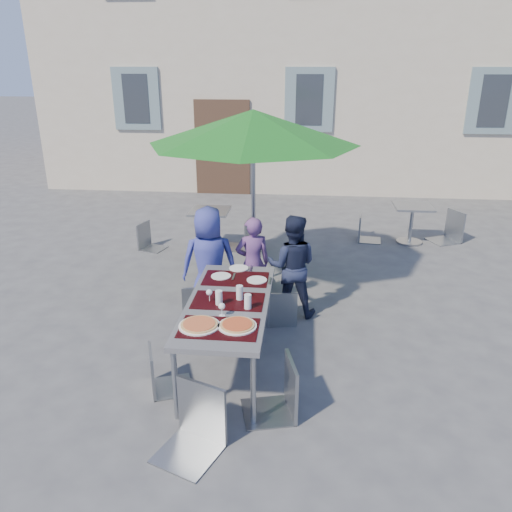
# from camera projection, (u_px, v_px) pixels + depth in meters

# --- Properties ---
(ground) EXTENTS (90.00, 90.00, 0.00)m
(ground) POSITION_uv_depth(u_px,v_px,m) (301.00, 375.00, 5.06)
(ground) COLOR #454447
(ground) RESTS_ON ground
(dining_table) EXTENTS (0.80, 1.85, 0.76)m
(dining_table) POSITION_uv_depth(u_px,v_px,m) (228.00, 306.00, 4.96)
(dining_table) COLOR #414146
(dining_table) RESTS_ON ground
(pizza_near_left) EXTENTS (0.37, 0.37, 0.03)m
(pizza_near_left) POSITION_uv_depth(u_px,v_px,m) (199.00, 325.00, 4.45)
(pizza_near_left) COLOR white
(pizza_near_left) RESTS_ON dining_table
(pizza_near_right) EXTENTS (0.35, 0.35, 0.03)m
(pizza_near_right) POSITION_uv_depth(u_px,v_px,m) (237.00, 325.00, 4.45)
(pizza_near_right) COLOR white
(pizza_near_right) RESTS_ON dining_table
(glassware) EXTENTS (0.46, 0.43, 0.15)m
(glassware) POSITION_uv_depth(u_px,v_px,m) (231.00, 298.00, 4.83)
(glassware) COLOR silver
(glassware) RESTS_ON dining_table
(place_settings) EXTENTS (0.66, 0.53, 0.01)m
(place_settings) POSITION_uv_depth(u_px,v_px,m) (239.00, 275.00, 5.54)
(place_settings) COLOR white
(place_settings) RESTS_ON dining_table
(child_0) EXTENTS (0.75, 0.57, 1.39)m
(child_0) POSITION_uv_depth(u_px,v_px,m) (209.00, 262.00, 6.06)
(child_0) COLOR #353B92
(child_0) RESTS_ON ground
(child_1) EXTENTS (0.50, 0.39, 1.20)m
(child_1) POSITION_uv_depth(u_px,v_px,m) (253.00, 263.00, 6.29)
(child_1) COLOR #673D7E
(child_1) RESTS_ON ground
(child_2) EXTENTS (0.64, 0.38, 1.29)m
(child_2) POSITION_uv_depth(u_px,v_px,m) (292.00, 266.00, 6.09)
(child_2) COLOR #1B213C
(child_2) RESTS_ON ground
(chair_0) EXTENTS (0.56, 0.56, 1.05)m
(chair_0) POSITION_uv_depth(u_px,v_px,m) (201.00, 278.00, 5.80)
(chair_0) COLOR gray
(chair_0) RESTS_ON ground
(chair_1) EXTENTS (0.48, 0.49, 0.91)m
(chair_1) POSITION_uv_depth(u_px,v_px,m) (251.00, 277.00, 6.05)
(chair_1) COLOR #8F959A
(chair_1) RESTS_ON ground
(chair_2) EXTENTS (0.42, 0.42, 0.84)m
(chair_2) POSITION_uv_depth(u_px,v_px,m) (281.00, 287.00, 5.89)
(chair_2) COLOR gray
(chair_2) RESTS_ON ground
(chair_3) EXTENTS (0.49, 0.48, 0.85)m
(chair_3) POSITION_uv_depth(u_px,v_px,m) (160.00, 345.00, 4.66)
(chair_3) COLOR gray
(chair_3) RESTS_ON ground
(chair_4) EXTENTS (0.54, 0.54, 0.99)m
(chair_4) POSITION_uv_depth(u_px,v_px,m) (280.00, 356.00, 4.31)
(chair_4) COLOR gray
(chair_4) RESTS_ON ground
(chair_5) EXTENTS (0.60, 0.61, 1.04)m
(chair_5) POSITION_uv_depth(u_px,v_px,m) (192.00, 383.00, 3.90)
(chair_5) COLOR gray
(chair_5) RESTS_ON ground
(patio_umbrella) EXTENTS (2.77, 2.77, 2.41)m
(patio_umbrella) POSITION_uv_depth(u_px,v_px,m) (253.00, 128.00, 6.40)
(patio_umbrella) COLOR #97999E
(patio_umbrella) RESTS_ON ground
(cafe_table_0) EXTENTS (0.64, 0.64, 0.69)m
(cafe_table_0) POSITION_uv_depth(u_px,v_px,m) (210.00, 224.00, 8.36)
(cafe_table_0) COLOR #97999E
(cafe_table_0) RESTS_ON ground
(bg_chair_l_0) EXTENTS (0.47, 0.47, 0.85)m
(bg_chair_l_0) POSITION_uv_depth(u_px,v_px,m) (147.00, 221.00, 8.37)
(bg_chair_l_0) COLOR gray
(bg_chair_l_0) RESTS_ON ground
(bg_chair_r_0) EXTENTS (0.50, 0.50, 0.99)m
(bg_chair_r_0) POSITION_uv_depth(u_px,v_px,m) (243.00, 216.00, 8.33)
(bg_chair_r_0) COLOR gray
(bg_chair_r_0) RESTS_ON ground
(cafe_table_1) EXTENTS (0.64, 0.64, 0.68)m
(cafe_table_1) POSITION_uv_depth(u_px,v_px,m) (412.00, 219.00, 8.65)
(cafe_table_1) COLOR #97999E
(cafe_table_1) RESTS_ON ground
(bg_chair_l_1) EXTENTS (0.44, 0.44, 0.88)m
(bg_chair_l_1) POSITION_uv_depth(u_px,v_px,m) (366.00, 213.00, 8.76)
(bg_chair_l_1) COLOR gray
(bg_chair_l_1) RESTS_ON ground
(bg_chair_r_1) EXTENTS (0.61, 0.61, 1.03)m
(bg_chair_r_1) POSITION_uv_depth(u_px,v_px,m) (453.00, 208.00, 8.70)
(bg_chair_r_1) COLOR #8E9399
(bg_chair_r_1) RESTS_ON ground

